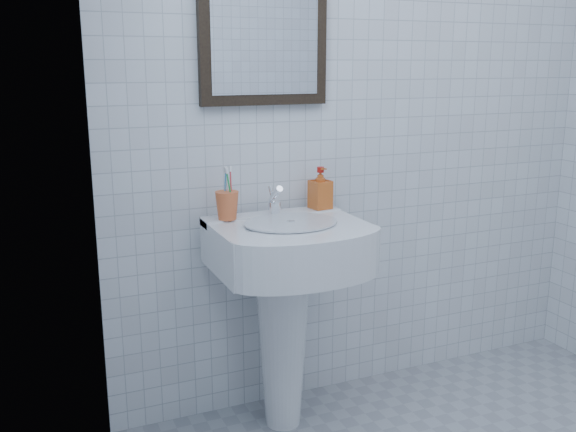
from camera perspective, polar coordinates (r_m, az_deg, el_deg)
name	(u,v)px	position (r m, az deg, el deg)	size (l,w,h in m)	color
wall_back	(367,99)	(2.68, 7.02, 10.25)	(2.20, 0.02, 2.50)	silver
wall_left	(167,149)	(1.14, -10.68, 5.90)	(0.02, 2.40, 2.50)	silver
washbasin	(285,290)	(2.42, -0.27, -6.59)	(0.55, 0.40, 0.84)	white
faucet	(275,202)	(2.42, -1.21, 1.22)	(0.05, 0.10, 0.12)	white
toothbrush_cup	(227,205)	(2.35, -5.44, 0.94)	(0.09, 0.09, 0.10)	#DD6231
soap_dispenser	(320,188)	(2.52, 2.89, 2.52)	(0.07, 0.08, 0.16)	red
wall_mirror	(264,19)	(2.46, -2.16, 17.06)	(0.50, 0.04, 0.62)	black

